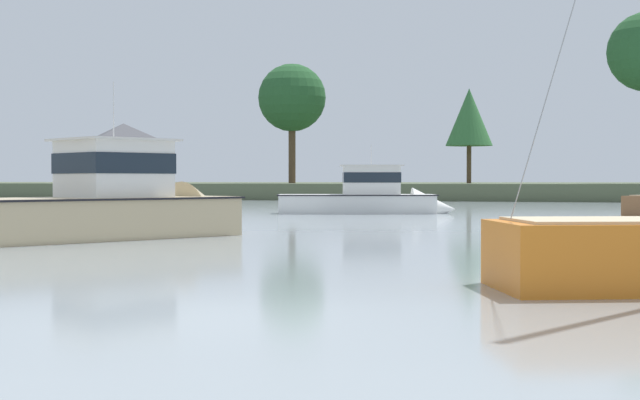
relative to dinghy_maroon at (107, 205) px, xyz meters
The scene contains 9 objects.
ground_plane 42.00m from the dinghy_maroon, 60.22° to the right, with size 400.00×400.00×0.00m, color #939EA3.
far_shore_bank 53.09m from the dinghy_maroon, 66.87° to the left, with size 178.78×55.50×1.25m, color #4C563D.
dinghy_maroon is the anchor object (origin of this frame).
cruiser_sand 26.95m from the dinghy_maroon, 60.46° to the right, with size 6.57×8.59×5.06m.
cruiser_white 16.26m from the dinghy_maroon, 14.69° to the right, with size 8.34×4.34×3.92m.
mooring_buoy_green 14.44m from the dinghy_maroon, 136.30° to the left, with size 0.42×0.42×0.47m.
shore_tree_center 38.48m from the dinghy_maroon, 66.20° to the left, with size 3.98×3.98×8.05m.
shore_tree_far_right 34.54m from the dinghy_maroon, 90.12° to the left, with size 5.95×5.95×10.50m.
cottage_hillside 58.83m from the dinghy_maroon, 116.67° to the left, with size 8.24×10.34×6.78m.
Camera 1 is at (4.09, -9.57, 1.50)m, focal length 53.16 mm.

